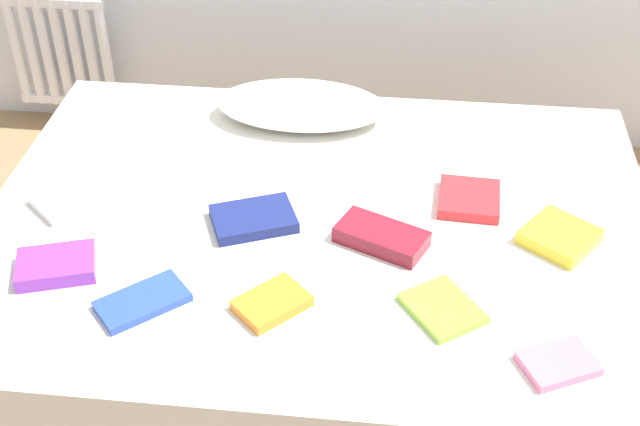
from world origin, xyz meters
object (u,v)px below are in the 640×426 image
bed (318,282)px  textbook_blue (142,301)px  pillow (301,105)px  textbook_red (469,199)px  textbook_yellow (560,236)px  textbook_orange (272,303)px  radiator (61,52)px  textbook_purple (56,266)px  textbook_navy (254,219)px  textbook_pink (558,363)px  textbook_lime (442,308)px  textbook_white (71,198)px  textbook_maroon (381,237)px

bed → textbook_blue: bearing=-134.6°
pillow → textbook_red: (0.56, -0.43, -0.04)m
textbook_yellow → textbook_orange: 0.84m
textbook_yellow → textbook_orange: (-0.76, -0.35, -0.00)m
radiator → textbook_orange: size_ratio=2.76×
textbook_yellow → textbook_purple: textbook_purple is taller
textbook_navy → textbook_pink: 0.94m
pillow → textbook_purple: pillow is taller
textbook_lime → textbook_blue: bearing=-121.3°
textbook_orange → pillow: bearing=47.2°
textbook_navy → textbook_blue: (-0.23, -0.37, -0.01)m
textbook_lime → textbook_navy: bearing=-155.3°
textbook_blue → textbook_purple: textbook_purple is taller
pillow → textbook_blue: size_ratio=2.53×
pillow → textbook_pink: (0.75, -1.06, -0.05)m
bed → textbook_navy: bearing=-165.4°
textbook_purple → textbook_lime: size_ratio=1.08×
textbook_purple → bed: bearing=7.1°
textbook_orange → textbook_lime: 0.44m
textbook_yellow → textbook_purple: bearing=-132.0°
textbook_purple → textbook_pink: bearing=-26.7°
radiator → textbook_pink: (1.87, -1.72, 0.15)m
radiator → pillow: size_ratio=0.85×
textbook_pink → textbook_lime: bearing=123.5°
pillow → textbook_pink: pillow is taller
bed → pillow: size_ratio=3.48×
pillow → textbook_red: 0.70m
textbook_white → textbook_pink: bearing=-68.3°
textbook_blue → textbook_red: 1.00m
textbook_purple → textbook_red: (1.11, 0.43, -0.00)m
textbook_blue → textbook_orange: bearing=-36.6°
radiator → pillow: pillow is taller
textbook_pink → textbook_yellow: bearing=57.6°
bed → textbook_maroon: bearing=-27.2°
pillow → textbook_navy: 0.60m
bed → textbook_purple: (-0.67, -0.31, 0.27)m
radiator → textbook_pink: 2.54m
pillow → textbook_orange: (0.04, -0.93, -0.04)m
textbook_orange → textbook_white: size_ratio=0.85×
textbook_maroon → textbook_lime: bearing=-32.7°
textbook_pink → bed: bearing=114.9°
radiator → textbook_blue: size_ratio=2.16×
bed → textbook_orange: size_ratio=11.23×
textbook_white → bed: bearing=-47.5°
textbook_navy → textbook_orange: (0.11, -0.34, -0.00)m
textbook_yellow → textbook_blue: textbook_yellow is taller
radiator → textbook_orange: 1.97m
bed → pillow: pillow is taller
textbook_lime → textbook_maroon: bearing=177.7°
radiator → textbook_pink: radiator is taller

